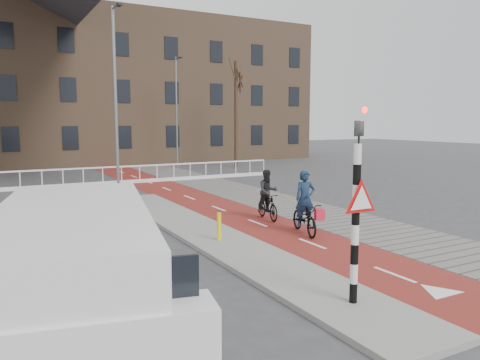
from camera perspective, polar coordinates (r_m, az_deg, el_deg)
name	(u,v)px	position (r m, az deg, el deg)	size (l,w,h in m)	color
ground	(312,272)	(10.87, 8.82, -11.08)	(120.00, 120.00, 0.00)	#38383A
bike_lane	(198,201)	(20.08, -5.11, -2.55)	(2.50, 60.00, 0.01)	maroon
sidewalk	(255,196)	(21.32, 1.82, -1.96)	(3.00, 60.00, 0.01)	slate
curb_island	(210,236)	(13.82, -3.67, -6.77)	(1.80, 16.00, 0.12)	gray
traffic_signal	(357,201)	(8.51, 14.07, -2.50)	(0.80, 0.80, 3.68)	black
bollard	(219,226)	(12.96, -2.57, -5.68)	(0.12, 0.12, 0.77)	yellow
cyclist_near	(305,213)	(14.24, 7.92, -3.98)	(1.09, 1.93, 1.91)	black
cyclist_far	(268,199)	(16.14, 3.38, -2.33)	(0.79, 1.62, 1.73)	black
van	(74,281)	(7.15, -19.57, -11.48)	(3.02, 5.39, 2.19)	silver
railing	(20,184)	(25.42, -25.22, -0.47)	(28.00, 0.10, 0.99)	silver
townhouse_row	(31,64)	(40.58, -24.15, 12.83)	(46.00, 10.00, 15.90)	#7F6047
tree_right	(236,115)	(34.62, -0.49, 7.95)	(0.25, 0.25, 7.70)	black
streetlight_near	(116,108)	(19.45, -14.89, 8.48)	(0.12, 0.12, 7.82)	slate
streetlight_right	(177,113)	(34.40, -7.73, 8.08)	(0.12, 0.12, 7.93)	slate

